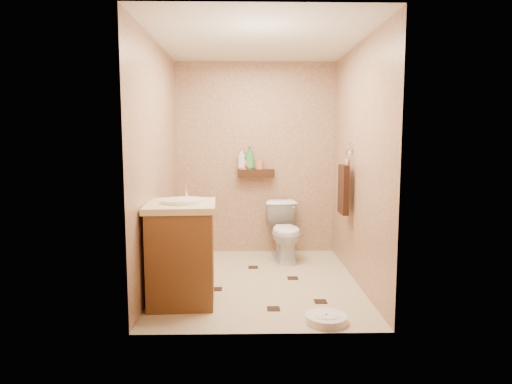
{
  "coord_description": "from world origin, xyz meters",
  "views": [
    {
      "loc": [
        -0.12,
        -4.53,
        1.48
      ],
      "look_at": [
        -0.02,
        0.25,
        0.89
      ],
      "focal_mm": 32.0,
      "sensor_mm": 36.0,
      "label": 1
    }
  ],
  "objects": [
    {
      "name": "bottle_d",
      "position": [
        -0.08,
        1.17,
        1.21
      ],
      "size": [
        0.14,
        0.14,
        0.29
      ],
      "primitive_type": "imported",
      "rotation": [
        0.0,
        0.0,
        0.38
      ],
      "color": "green",
      "rests_on": "wall_shelf"
    },
    {
      "name": "toilet",
      "position": [
        0.34,
        0.83,
        0.34
      ],
      "size": [
        0.46,
        0.71,
        0.69
      ],
      "primitive_type": "imported",
      "rotation": [
        0.0,
        0.0,
        0.11
      ],
      "color": "white",
      "rests_on": "ground"
    },
    {
      "name": "ceiling",
      "position": [
        0.0,
        0.0,
        2.4
      ],
      "size": [
        2.0,
        2.5,
        0.02
      ],
      "primitive_type": "cube",
      "color": "silver",
      "rests_on": "wall_back"
    },
    {
      "name": "bottle_b",
      "position": [
        -0.14,
        1.17,
        1.15
      ],
      "size": [
        0.08,
        0.08,
        0.15
      ],
      "primitive_type": "imported",
      "rotation": [
        0.0,
        0.0,
        0.16
      ],
      "color": "yellow",
      "rests_on": "wall_shelf"
    },
    {
      "name": "vanity",
      "position": [
        -0.7,
        -0.51,
        0.46
      ],
      "size": [
        0.64,
        0.77,
        1.03
      ],
      "rotation": [
        0.0,
        0.0,
        0.06
      ],
      "color": "brown",
      "rests_on": "ground"
    },
    {
      "name": "wall_front",
      "position": [
        0.0,
        -1.25,
        1.2
      ],
      "size": [
        2.0,
        0.04,
        2.4
      ],
      "primitive_type": "cube",
      "color": "tan",
      "rests_on": "ground"
    },
    {
      "name": "wall_back",
      "position": [
        0.0,
        1.25,
        1.2
      ],
      "size": [
        2.0,
        0.04,
        2.4
      ],
      "primitive_type": "cube",
      "color": "tan",
      "rests_on": "ground"
    },
    {
      "name": "wall_left",
      "position": [
        -1.0,
        0.0,
        1.2
      ],
      "size": [
        0.04,
        2.5,
        2.4
      ],
      "primitive_type": "cube",
      "color": "tan",
      "rests_on": "ground"
    },
    {
      "name": "bottle_e",
      "position": [
        0.05,
        1.17,
        1.15
      ],
      "size": [
        0.1,
        0.1,
        0.16
      ],
      "primitive_type": "imported",
      "rotation": [
        0.0,
        0.0,
        2.68
      ],
      "color": "#D77347",
      "rests_on": "wall_shelf"
    },
    {
      "name": "towel_ring",
      "position": [
        0.91,
        0.25,
        0.95
      ],
      "size": [
        0.12,
        0.3,
        0.76
      ],
      "color": "silver",
      "rests_on": "wall_right"
    },
    {
      "name": "bathroom_scale",
      "position": [
        0.52,
        -1.06,
        0.03
      ],
      "size": [
        0.42,
        0.42,
        0.07
      ],
      "rotation": [
        0.0,
        0.0,
        -0.32
      ],
      "color": "white",
      "rests_on": "ground"
    },
    {
      "name": "bottle_a",
      "position": [
        -0.18,
        1.17,
        1.2
      ],
      "size": [
        0.12,
        0.12,
        0.27
      ],
      "primitive_type": "imported",
      "rotation": [
        0.0,
        0.0,
        3.34
      ],
      "color": "silver",
      "rests_on": "wall_shelf"
    },
    {
      "name": "toilet_brush",
      "position": [
        -0.82,
        1.07,
        0.15
      ],
      "size": [
        0.1,
        0.1,
        0.44
      ],
      "color": "#186156",
      "rests_on": "ground"
    },
    {
      "name": "floor_accents",
      "position": [
        -0.01,
        -0.09,
        0.0
      ],
      "size": [
        1.28,
        1.37,
        0.01
      ],
      "color": "black",
      "rests_on": "ground"
    },
    {
      "name": "wall_shelf",
      "position": [
        0.0,
        1.17,
        1.02
      ],
      "size": [
        0.46,
        0.14,
        0.1
      ],
      "primitive_type": "cube",
      "color": "#381B0F",
      "rests_on": "wall_back"
    },
    {
      "name": "toilet_paper",
      "position": [
        -0.94,
        0.65,
        0.6
      ],
      "size": [
        0.12,
        0.11,
        0.12
      ],
      "color": "white",
      "rests_on": "wall_left"
    },
    {
      "name": "wall_right",
      "position": [
        1.0,
        0.0,
        1.2
      ],
      "size": [
        0.04,
        2.5,
        2.4
      ],
      "primitive_type": "cube",
      "color": "tan",
      "rests_on": "ground"
    },
    {
      "name": "ground",
      "position": [
        0.0,
        0.0,
        0.0
      ],
      "size": [
        2.5,
        2.5,
        0.0
      ],
      "primitive_type": "plane",
      "color": "beige",
      "rests_on": "ground"
    },
    {
      "name": "bottle_c",
      "position": [
        -0.11,
        1.17,
        1.14
      ],
      "size": [
        0.11,
        0.11,
        0.13
      ],
      "primitive_type": "imported",
      "rotation": [
        0.0,
        0.0,
        1.61
      ],
      "color": "red",
      "rests_on": "wall_shelf"
    }
  ]
}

